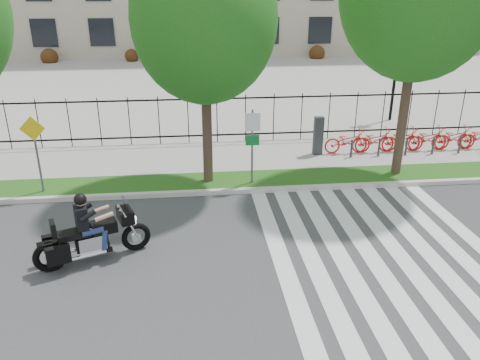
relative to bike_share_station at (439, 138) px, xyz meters
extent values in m
plane|color=#3B3B3E|center=(-9.99, -7.20, -0.64)|extent=(120.00, 120.00, 0.00)
cube|color=beige|center=(-9.99, -3.10, -0.56)|extent=(60.00, 0.20, 0.15)
cube|color=#1D4812|center=(-9.99, -2.25, -0.56)|extent=(60.00, 1.50, 0.15)
cube|color=#A8A69D|center=(-9.99, 0.25, -0.56)|extent=(60.00, 3.50, 0.15)
cube|color=#A8A69D|center=(-9.99, 17.80, -0.59)|extent=(80.00, 34.00, 0.10)
cylinder|color=black|center=(0.01, 4.80, 1.36)|extent=(0.14, 0.14, 4.00)
cylinder|color=black|center=(0.01, 4.80, 3.26)|extent=(0.06, 0.70, 0.70)
sphere|color=white|center=(-0.34, 4.80, 3.36)|extent=(0.36, 0.36, 0.36)
sphere|color=white|center=(0.36, 4.80, 3.36)|extent=(0.36, 0.36, 0.36)
cylinder|color=#3E2E22|center=(-9.37, -2.25, 1.45)|extent=(0.32, 0.32, 3.88)
ellipsoid|color=#155112|center=(-9.37, -2.25, 4.72)|extent=(4.44, 4.44, 5.11)
cylinder|color=#3E2E22|center=(-2.73, -2.25, 1.80)|extent=(0.32, 0.32, 4.57)
cube|color=#2D2D33|center=(-4.98, 0.00, 0.26)|extent=(0.35, 0.25, 1.50)
imported|color=red|center=(-3.78, 0.00, 0.00)|extent=(1.84, 0.64, 0.97)
cylinder|color=#2D2D33|center=(-3.78, -0.50, -0.14)|extent=(0.08, 0.08, 0.70)
imported|color=red|center=(-2.68, 0.00, 0.00)|extent=(1.84, 0.64, 0.97)
cylinder|color=#2D2D33|center=(-2.68, -0.50, -0.14)|extent=(0.08, 0.08, 0.70)
imported|color=red|center=(-1.58, 0.00, 0.00)|extent=(1.84, 0.64, 0.97)
cylinder|color=#2D2D33|center=(-1.58, -0.50, -0.14)|extent=(0.08, 0.08, 0.70)
imported|color=red|center=(-0.48, 0.00, 0.00)|extent=(1.84, 0.64, 0.97)
cylinder|color=#2D2D33|center=(-0.48, -0.50, -0.14)|extent=(0.08, 0.08, 0.70)
imported|color=red|center=(0.62, 0.00, 0.00)|extent=(1.84, 0.64, 0.97)
cylinder|color=#2D2D33|center=(0.62, -0.50, -0.14)|extent=(0.08, 0.08, 0.70)
imported|color=red|center=(1.72, 0.00, 0.00)|extent=(1.84, 0.64, 0.97)
cylinder|color=#59595B|center=(-7.92, -2.60, 0.76)|extent=(0.07, 0.07, 2.50)
cube|color=white|center=(-7.92, -2.64, 1.61)|extent=(0.50, 0.03, 0.60)
cube|color=#0C6626|center=(-7.92, -2.64, 1.01)|extent=(0.45, 0.03, 0.35)
cylinder|color=#59595B|center=(-14.70, -2.60, 0.71)|extent=(0.07, 0.07, 2.40)
cube|color=yellow|center=(-14.70, -2.64, 1.61)|extent=(0.78, 0.03, 0.78)
torus|color=black|center=(-11.38, -6.36, -0.27)|extent=(0.75, 0.40, 0.75)
torus|color=black|center=(-13.31, -7.11, -0.27)|extent=(0.80, 0.44, 0.79)
cube|color=black|center=(-11.59, -6.43, 0.39)|extent=(0.52, 0.67, 0.33)
cube|color=#26262B|center=(-11.52, -6.41, 0.64)|extent=(0.35, 0.56, 0.33)
cube|color=silver|center=(-12.40, -6.75, -0.15)|extent=(0.74, 0.58, 0.43)
cube|color=black|center=(-12.09, -6.63, 0.21)|extent=(0.69, 0.56, 0.28)
cube|color=black|center=(-12.75, -6.89, 0.19)|extent=(0.85, 0.64, 0.15)
cube|color=black|center=(-13.15, -7.05, 0.43)|extent=(0.24, 0.38, 0.37)
cube|color=black|center=(-13.04, -7.35, -0.09)|extent=(0.57, 0.36, 0.43)
cube|color=black|center=(-13.27, -6.74, -0.09)|extent=(0.57, 0.36, 0.43)
cube|color=black|center=(-12.55, -6.81, 0.58)|extent=(0.40, 0.50, 0.56)
sphere|color=tan|center=(-12.52, -6.80, 0.99)|extent=(0.25, 0.25, 0.25)
sphere|color=black|center=(-12.52, -6.80, 1.03)|extent=(0.29, 0.29, 0.29)
camera|label=1|loc=(-9.88, -17.00, 5.60)|focal=35.00mm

